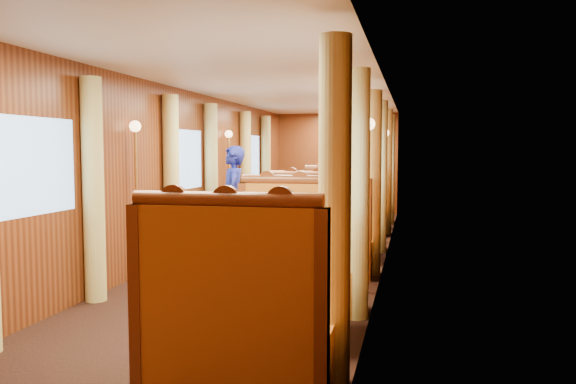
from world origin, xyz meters
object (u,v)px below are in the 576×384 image
(rose_vase_mid, at_px, (335,197))
(passenger, at_px, (339,204))
(banquette_near_aft, at_px, (297,266))
(banquette_mid_fwd, at_px, (321,242))
(teapot_right, at_px, (265,247))
(rose_vase_far, at_px, (356,183))
(table_mid, at_px, (332,234))
(banquette_near_fwd, at_px, (235,328))
(teapot_left, at_px, (245,245))
(teapot_back, at_px, (267,243))
(banquette_mid_aft, at_px, (341,222))
(banquette_far_aft, at_px, (361,202))
(tea_tray, at_px, (259,251))
(table_far, at_px, (356,209))
(banquette_far_fwd, at_px, (351,212))
(fruit_plate, at_px, (300,254))
(steward, at_px, (233,201))
(table_near, at_px, (272,296))

(rose_vase_mid, height_order, passenger, passenger)
(banquette_near_aft, xyz_separation_m, banquette_mid_fwd, (0.00, 1.47, 0.00))
(rose_vase_mid, bearing_deg, teapot_right, -91.16)
(banquette_mid_fwd, relative_size, rose_vase_far, 3.72)
(banquette_near_aft, distance_m, table_mid, 2.49)
(banquette_near_fwd, relative_size, teapot_left, 8.86)
(teapot_back, xyz_separation_m, passenger, (0.06, 4.19, -0.07))
(banquette_near_aft, bearing_deg, teapot_left, -100.93)
(banquette_mid_aft, relative_size, teapot_back, 9.07)
(banquette_mid_aft, height_order, teapot_right, banquette_mid_aft)
(banquette_far_aft, distance_m, tea_tray, 8.07)
(banquette_near_fwd, bearing_deg, table_far, 90.00)
(banquette_far_aft, xyz_separation_m, rose_vase_mid, (0.04, -4.53, 0.50))
(banquette_near_fwd, bearing_deg, table_mid, 90.00)
(banquette_far_fwd, height_order, banquette_far_aft, same)
(banquette_near_aft, relative_size, table_mid, 1.28)
(banquette_near_fwd, xyz_separation_m, rose_vase_far, (-0.01, 7.98, 0.50))
(banquette_near_fwd, xyz_separation_m, rose_vase_mid, (0.04, 4.50, 0.50))
(table_mid, bearing_deg, fruit_plate, -85.88)
(rose_vase_far, bearing_deg, teapot_back, -90.43)
(teapot_right, height_order, rose_vase_far, rose_vase_far)
(banquette_far_fwd, bearing_deg, steward, -122.04)
(table_far, bearing_deg, passenger, -90.00)
(tea_tray, bearing_deg, banquette_mid_fwd, 87.67)
(banquette_far_aft, bearing_deg, tea_tray, -90.73)
(rose_vase_mid, bearing_deg, rose_vase_far, 90.82)
(teapot_right, relative_size, rose_vase_mid, 0.40)
(teapot_left, distance_m, rose_vase_mid, 3.58)
(table_near, xyz_separation_m, fruit_plate, (0.26, -0.14, 0.39))
(rose_vase_far, bearing_deg, banquette_far_fwd, -89.34)
(teapot_left, bearing_deg, passenger, 82.17)
(banquette_mid_aft, height_order, rose_vase_mid, banquette_mid_aft)
(banquette_near_fwd, relative_size, banquette_mid_aft, 1.00)
(table_near, height_order, banquette_far_fwd, banquette_far_fwd)
(table_far, bearing_deg, banquette_near_aft, -90.00)
(steward, bearing_deg, rose_vase_far, 137.33)
(banquette_near_aft, xyz_separation_m, teapot_left, (-0.21, -1.10, 0.39))
(banquette_mid_aft, height_order, banquette_far_aft, same)
(rose_vase_mid, bearing_deg, banquette_mid_fwd, -92.20)
(banquette_near_fwd, relative_size, teapot_right, 9.24)
(banquette_far_aft, height_order, teapot_right, banquette_far_aft)
(banquette_near_aft, height_order, rose_vase_far, banquette_near_aft)
(tea_tray, distance_m, passenger, 4.32)
(banquette_near_fwd, height_order, rose_vase_mid, banquette_near_fwd)
(teapot_left, distance_m, passenger, 4.36)
(banquette_near_fwd, relative_size, banquette_far_fwd, 1.00)
(table_mid, bearing_deg, banquette_near_aft, -90.00)
(banquette_far_fwd, bearing_deg, teapot_right, -90.32)
(passenger, bearing_deg, fruit_plate, -86.60)
(fruit_plate, bearing_deg, banquette_far_fwd, 92.45)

